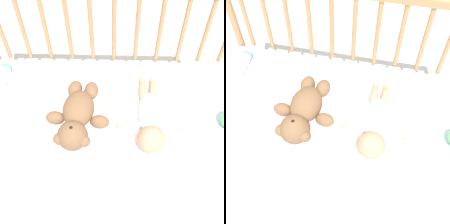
{
  "view_description": "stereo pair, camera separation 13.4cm",
  "coord_description": "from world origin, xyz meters",
  "views": [
    {
      "loc": [
        0.02,
        -0.74,
        1.7
      ],
      "look_at": [
        0.0,
        0.01,
        0.59
      ],
      "focal_mm": 50.0,
      "sensor_mm": 36.0,
      "label": 1
    },
    {
      "loc": [
        0.15,
        -0.73,
        1.7
      ],
      "look_at": [
        0.0,
        0.01,
        0.59
      ],
      "focal_mm": 50.0,
      "sensor_mm": 36.0,
      "label": 2
    }
  ],
  "objects": [
    {
      "name": "crib_rail",
      "position": [
        -0.0,
        0.38,
        0.66
      ],
      "size": [
        1.25,
        0.04,
        0.94
      ],
      "color": "#997047",
      "rests_on": "ground_plane"
    },
    {
      "name": "crib_mattress",
      "position": [
        0.0,
        0.0,
        0.26
      ],
      "size": [
        1.25,
        0.71,
        0.53
      ],
      "color": "silver",
      "rests_on": "ground_plane"
    },
    {
      "name": "blanket",
      "position": [
        0.03,
        0.02,
        0.53
      ],
      "size": [
        0.82,
        0.55,
        0.01
      ],
      "color": "white",
      "rests_on": "crib_mattress"
    },
    {
      "name": "baby",
      "position": [
        0.16,
        -0.02,
        0.57
      ],
      "size": [
        0.32,
        0.42,
        0.12
      ],
      "color": "white",
      "rests_on": "crib_mattress"
    },
    {
      "name": "baby_bottle",
      "position": [
        -0.53,
        0.23,
        0.55
      ],
      "size": [
        0.05,
        0.16,
        0.05
      ],
      "color": "#F4E5CC",
      "rests_on": "crib_mattress"
    },
    {
      "name": "ground_plane",
      "position": [
        0.0,
        0.0,
        0.0
      ],
      "size": [
        12.0,
        12.0,
        0.0
      ],
      "primitive_type": "plane",
      "color": "silver"
    },
    {
      "name": "teddy_bear",
      "position": [
        -0.15,
        -0.02,
        0.58
      ],
      "size": [
        0.28,
        0.38,
        0.13
      ],
      "color": "brown",
      "rests_on": "crib_mattress"
    }
  ]
}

